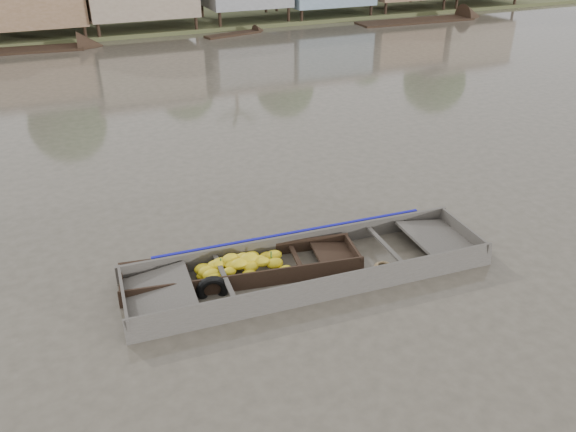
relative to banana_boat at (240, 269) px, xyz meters
name	(u,v)px	position (x,y,z in m)	size (l,w,h in m)	color
ground	(294,287)	(0.88, -0.89, -0.13)	(120.00, 120.00, 0.00)	#454035
banana_boat	(240,269)	(0.00, 0.00, 0.00)	(5.24, 2.04, 0.71)	black
viewer_boat	(309,271)	(1.39, -0.56, -0.06)	(7.97, 2.59, 0.63)	#3E3A34
distant_boats	(207,38)	(6.54, 24.73, -0.18)	(43.68, 3.52, 0.35)	black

